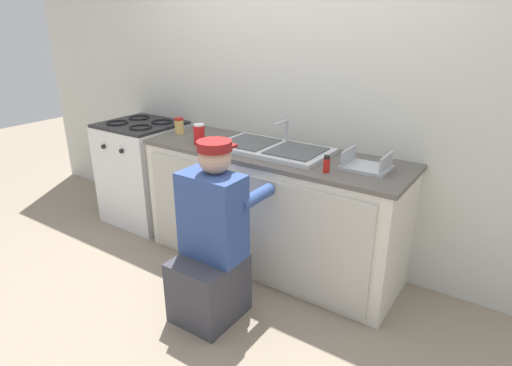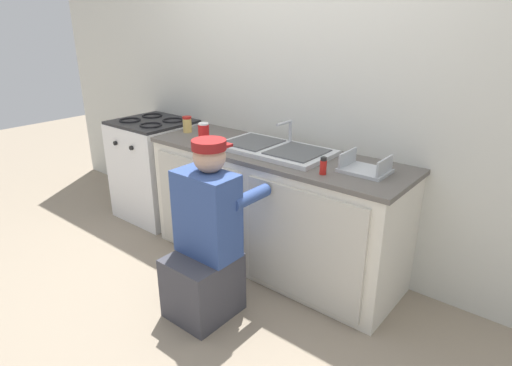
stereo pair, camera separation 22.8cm
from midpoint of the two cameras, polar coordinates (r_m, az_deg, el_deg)
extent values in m
plane|color=gray|center=(3.13, -3.19, -12.66)|extent=(12.00, 12.00, 0.00)
cube|color=silver|center=(3.18, 3.63, 12.23)|extent=(6.00, 0.10, 2.50)
cube|color=silver|center=(3.14, -0.02, -3.70)|extent=(1.90, 0.60, 0.85)
cube|color=beige|center=(3.18, -10.03, -3.65)|extent=(0.83, 0.02, 0.74)
cube|color=beige|center=(2.68, 4.30, -8.31)|extent=(0.83, 0.02, 0.74)
cube|color=#5B5651|center=(2.98, -0.02, 3.98)|extent=(1.94, 0.62, 0.03)
cube|color=silver|center=(2.97, -0.02, 4.55)|extent=(0.80, 0.44, 0.03)
cube|color=#4C4F51|center=(3.07, -2.96, 5.45)|extent=(0.33, 0.35, 0.01)
cube|color=#4C4F51|center=(2.87, 3.13, 4.29)|extent=(0.33, 0.35, 0.01)
cylinder|color=#B7BABF|center=(3.10, 1.97, 6.70)|extent=(0.02, 0.02, 0.18)
cylinder|color=#B7BABF|center=(3.02, 1.17, 8.05)|extent=(0.02, 0.16, 0.02)
cube|color=white|center=(3.99, -16.19, 1.22)|extent=(0.64, 0.60, 0.88)
cube|color=#262628|center=(3.87, -16.87, 7.49)|extent=(0.63, 0.59, 0.02)
torus|color=black|center=(3.91, -19.62, 7.57)|extent=(0.19, 0.19, 0.02)
torus|color=black|center=(3.68, -16.88, 7.11)|extent=(0.19, 0.19, 0.02)
torus|color=black|center=(4.05, -16.91, 8.33)|extent=(0.19, 0.19, 0.02)
torus|color=black|center=(3.83, -14.11, 7.91)|extent=(0.19, 0.19, 0.02)
cylinder|color=black|center=(3.81, -21.32, 4.52)|extent=(0.04, 0.02, 0.04)
cylinder|color=black|center=(3.63, -19.26, 4.02)|extent=(0.04, 0.02, 0.04)
cube|color=#3F3F47|center=(2.72, -8.77, -13.64)|extent=(0.36, 0.40, 0.40)
cube|color=#334C8C|center=(2.53, -8.42, -4.41)|extent=(0.38, 0.22, 0.52)
sphere|color=tan|center=(2.43, -8.22, 3.30)|extent=(0.19, 0.19, 0.19)
cylinder|color=maroon|center=(2.41, -8.30, 4.91)|extent=(0.20, 0.20, 0.06)
cube|color=maroon|center=(2.47, -6.95, 4.96)|extent=(0.13, 0.09, 0.02)
cylinder|color=#334C8C|center=(2.73, -8.34, -0.32)|extent=(0.08, 0.30, 0.08)
cylinder|color=#334C8C|center=(2.53, -2.62, -1.92)|extent=(0.08, 0.30, 0.08)
cylinder|color=red|center=(3.16, -9.65, 6.29)|extent=(0.08, 0.08, 0.14)
cylinder|color=white|center=(3.14, -9.74, 7.63)|extent=(0.08, 0.08, 0.01)
cylinder|color=red|center=(2.56, 6.88, 2.30)|extent=(0.04, 0.04, 0.08)
cylinder|color=black|center=(2.54, 6.93, 3.42)|extent=(0.04, 0.04, 0.02)
cube|color=#B2B7BC|center=(2.67, 12.11, 2.01)|extent=(0.28, 0.22, 0.02)
cube|color=#B2B7BC|center=(2.70, 9.86, 3.50)|extent=(0.01, 0.21, 0.10)
cube|color=#B2B7BC|center=(2.61, 14.59, 2.55)|extent=(0.01, 0.21, 0.10)
cylinder|color=#DBB760|center=(3.49, -12.06, 7.31)|extent=(0.07, 0.07, 0.11)
cylinder|color=#B21E19|center=(3.48, -12.14, 8.33)|extent=(0.07, 0.07, 0.02)
camera|label=1|loc=(0.11, -92.27, -0.88)|focal=30.00mm
camera|label=2|loc=(0.11, 87.73, 0.88)|focal=30.00mm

